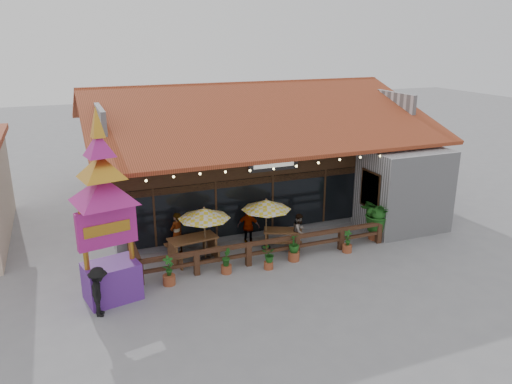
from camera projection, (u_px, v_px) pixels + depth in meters
name	position (u px, v px, depth m)	size (l,w,h in m)	color
ground	(302.00, 250.00, 20.10)	(100.00, 100.00, 0.00)	gray
restaurant_building	(249.00, 160.00, 25.38)	(15.50, 14.73, 6.09)	#B9B9BE
patio_railing	(252.00, 247.00, 18.88)	(10.00, 2.60, 0.92)	#4C2C1B
umbrella_left	(204.00, 214.00, 18.76)	(2.54, 2.54, 2.14)	brown
umbrella_right	(266.00, 205.00, 19.75)	(2.54, 2.54, 2.13)	brown
picnic_table_left	(193.00, 244.00, 19.17)	(2.02, 1.80, 0.88)	brown
picnic_table_right	(283.00, 235.00, 20.28)	(1.95, 1.84, 0.74)	brown
thai_sign_tower	(104.00, 195.00, 15.37)	(2.97, 2.97, 6.79)	#5C268C
tropical_plant	(377.00, 213.00, 20.86)	(1.94, 1.93, 2.03)	brown
diner_a	(177.00, 234.00, 19.49)	(0.63, 0.42, 1.74)	#332110
diner_b	(299.00, 231.00, 20.10)	(0.71, 0.56, 1.47)	#332110
diner_c	(249.00, 226.00, 20.45)	(0.92, 0.38, 1.58)	#332110
pedestrian	(99.00, 292.00, 15.23)	(1.04, 0.60, 1.61)	black
planter_a	(169.00, 273.00, 17.21)	(0.44, 0.44, 1.07)	brown
planter_b	(226.00, 262.00, 18.05)	(0.42, 0.45, 0.96)	brown
planter_c	(269.00, 257.00, 18.37)	(0.62, 0.57, 0.85)	brown
planter_d	(294.00, 248.00, 19.04)	(0.52, 0.52, 1.07)	brown
planter_e	(347.00, 243.00, 19.81)	(0.38, 0.40, 0.93)	brown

